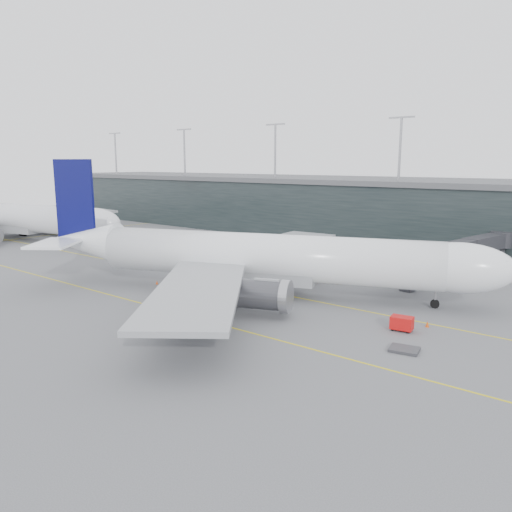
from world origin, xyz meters
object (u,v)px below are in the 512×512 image
Objects in this scene: main_aircraft at (262,257)px; jet_bridge at (448,249)px; second_aircraft at (14,218)px; gse_cart at (402,323)px.

main_aircraft is 1.56× the size of jet_bridge.
gse_cart is (104.10, -6.11, -4.64)m from second_aircraft.
main_aircraft is 23.52m from gse_cart.
main_aircraft is 0.97× the size of second_aircraft.
main_aircraft is 25.22× the size of gse_cart.
second_aircraft is 104.38m from gse_cart.
gse_cart is at bearing -69.73° from jet_bridge.
jet_bridge is at bearing 3.00° from second_aircraft.
main_aircraft is 81.28m from second_aircraft.
second_aircraft is at bearing 168.49° from gse_cart.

